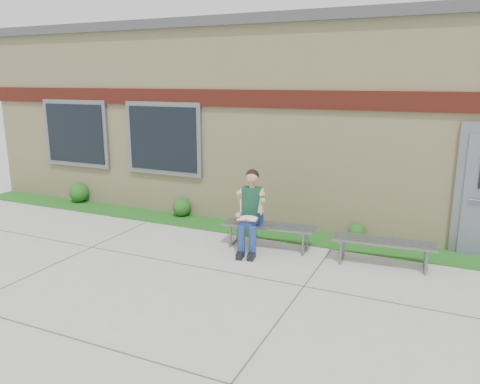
% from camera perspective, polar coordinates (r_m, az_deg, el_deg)
% --- Properties ---
extents(ground, '(80.00, 80.00, 0.00)m').
position_cam_1_polar(ground, '(6.99, -1.46, -11.59)').
color(ground, '#9E9E99').
rests_on(ground, ground).
extents(grass_strip, '(16.00, 0.80, 0.02)m').
position_cam_1_polar(grass_strip, '(9.23, 5.62, -5.21)').
color(grass_strip, '#174913').
rests_on(grass_strip, ground).
extents(school_building, '(16.20, 6.22, 4.20)m').
position_cam_1_polar(school_building, '(12.03, 11.16, 9.18)').
color(school_building, beige).
rests_on(school_building, ground).
extents(bench_left, '(1.70, 0.62, 0.43)m').
position_cam_1_polar(bench_left, '(8.46, 3.52, -4.63)').
color(bench_left, slate).
rests_on(bench_left, ground).
extents(bench_right, '(1.67, 0.59, 0.43)m').
position_cam_1_polar(bench_right, '(8.01, 17.08, -6.32)').
color(bench_right, slate).
rests_on(bench_right, ground).
extents(girl, '(0.58, 0.93, 1.43)m').
position_cam_1_polar(girl, '(8.25, 1.30, -2.25)').
color(girl, navy).
rests_on(girl, ground).
extents(shrub_west, '(0.47, 0.47, 0.47)m').
position_cam_1_polar(shrub_west, '(12.17, -19.04, -0.07)').
color(shrub_west, '#174913').
rests_on(shrub_west, grass_strip).
extents(shrub_mid, '(0.40, 0.40, 0.40)m').
position_cam_1_polar(shrub_mid, '(10.42, -7.13, -1.84)').
color(shrub_mid, '#174913').
rests_on(shrub_mid, grass_strip).
extents(shrub_east, '(0.31, 0.31, 0.31)m').
position_cam_1_polar(shrub_east, '(9.11, 13.97, -4.74)').
color(shrub_east, '#174913').
rests_on(shrub_east, grass_strip).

